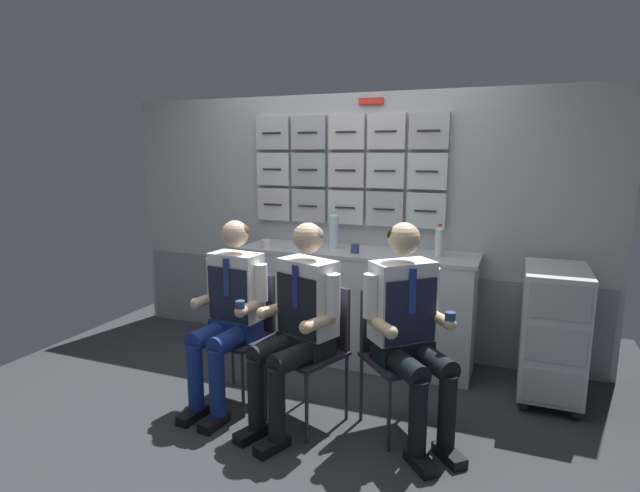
# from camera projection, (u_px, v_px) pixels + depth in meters

# --- Properties ---
(ground) EXTENTS (4.80, 4.80, 0.04)m
(ground) POSITION_uv_depth(u_px,v_px,m) (279.00, 420.00, 3.25)
(ground) COLOR #2B2F34
(galley_bulkhead) EXTENTS (4.20, 0.14, 2.15)m
(galley_bulkhead) POSITION_uv_depth(u_px,v_px,m) (348.00, 222.00, 4.30)
(galley_bulkhead) COLOR #ABAFAD
(galley_bulkhead) RESTS_ON ground
(galley_counter) EXTENTS (1.90, 0.53, 0.91)m
(galley_counter) POSITION_uv_depth(u_px,v_px,m) (356.00, 305.00, 4.10)
(galley_counter) COLOR silver
(galley_counter) RESTS_ON ground
(service_trolley) EXTENTS (0.40, 0.65, 0.92)m
(service_trolley) POSITION_uv_depth(u_px,v_px,m) (553.00, 329.00, 3.42)
(service_trolley) COLOR black
(service_trolley) RESTS_ON ground
(folding_chair_left) EXTENTS (0.44, 0.44, 0.86)m
(folding_chair_left) POSITION_uv_depth(u_px,v_px,m) (245.00, 321.00, 3.47)
(folding_chair_left) COLOR #2D2D33
(folding_chair_left) RESTS_ON ground
(crew_member_left) EXTENTS (0.48, 0.61, 1.24)m
(crew_member_left) POSITION_uv_depth(u_px,v_px,m) (229.00, 307.00, 3.30)
(crew_member_left) COLOR black
(crew_member_left) RESTS_ON ground
(folding_chair_center) EXTENTS (0.52, 0.52, 0.86)m
(folding_chair_center) POSITION_uv_depth(u_px,v_px,m) (317.00, 337.00, 3.18)
(folding_chair_center) COLOR #2D2D33
(folding_chair_center) RESTS_ON ground
(crew_member_center) EXTENTS (0.54, 0.67, 1.26)m
(crew_member_center) POSITION_uv_depth(u_px,v_px,m) (298.00, 317.00, 3.03)
(crew_member_center) COLOR black
(crew_member_center) RESTS_ON ground
(folding_chair_right) EXTENTS (0.57, 0.57, 0.86)m
(folding_chair_right) POSITION_uv_depth(u_px,v_px,m) (394.00, 342.00, 3.09)
(folding_chair_right) COLOR #2D2D33
(folding_chair_right) RESTS_ON ground
(crew_member_right) EXTENTS (0.65, 0.66, 1.28)m
(crew_member_right) POSITION_uv_depth(u_px,v_px,m) (409.00, 322.00, 2.91)
(crew_member_right) COLOR black
(crew_member_right) RESTS_ON ground
(water_bottle_blue_cap) EXTENTS (0.08, 0.08, 0.31)m
(water_bottle_blue_cap) POSITION_uv_depth(u_px,v_px,m) (334.00, 231.00, 4.07)
(water_bottle_blue_cap) COLOR silver
(water_bottle_blue_cap) RESTS_ON galley_counter
(sparkling_bottle_green) EXTENTS (0.06, 0.06, 0.25)m
(sparkling_bottle_green) POSITION_uv_depth(u_px,v_px,m) (439.00, 241.00, 3.78)
(sparkling_bottle_green) COLOR silver
(sparkling_bottle_green) RESTS_ON galley_counter
(paper_cup_blue) EXTENTS (0.07, 0.07, 0.07)m
(paper_cup_blue) POSITION_uv_depth(u_px,v_px,m) (355.00, 248.00, 3.90)
(paper_cup_blue) COLOR navy
(paper_cup_blue) RESTS_ON galley_counter
(coffee_cup_white) EXTENTS (0.07, 0.07, 0.07)m
(coffee_cup_white) POSITION_uv_depth(u_px,v_px,m) (266.00, 243.00, 4.12)
(coffee_cup_white) COLOR silver
(coffee_cup_white) RESTS_ON galley_counter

